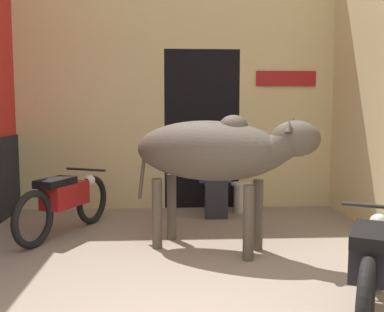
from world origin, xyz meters
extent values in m
cube|color=#D1BC84|center=(-1.29, 4.14, 1.21)|extent=(2.21, 0.18, 2.41)
cube|color=#D1BC84|center=(1.68, 4.14, 1.21)|extent=(1.44, 0.18, 2.41)
cube|color=black|center=(0.39, 4.50, 1.21)|extent=(1.14, 0.90, 2.41)
cube|color=maroon|center=(1.66, 4.03, 1.98)|extent=(0.91, 0.03, 0.23)
ellipsoid|color=#4C4238|center=(0.29, 1.99, 1.08)|extent=(1.79, 1.33, 0.64)
ellipsoid|color=#4C4238|center=(0.55, 1.86, 1.34)|extent=(0.39, 0.38, 0.24)
cylinder|color=#4C4238|center=(0.97, 1.65, 1.13)|extent=(0.51, 0.46, 0.42)
ellipsoid|color=#4C4238|center=(1.12, 1.58, 1.23)|extent=(0.57, 0.49, 0.36)
cylinder|color=#4C4238|center=(-0.42, 2.33, 0.84)|extent=(0.15, 0.10, 0.69)
cylinder|color=#4C4238|center=(0.83, 1.93, 0.38)|extent=(0.11, 0.11, 0.77)
cylinder|color=#4C4238|center=(0.67, 1.60, 0.38)|extent=(0.11, 0.11, 0.77)
cylinder|color=#4C4238|center=(-0.09, 2.38, 0.38)|extent=(0.11, 0.11, 0.77)
cylinder|color=#4C4238|center=(-0.26, 2.05, 0.38)|extent=(0.11, 0.11, 0.77)
cone|color=#473D33|center=(1.14, 1.71, 1.37)|extent=(0.12, 0.15, 0.17)
cone|color=#473D33|center=(1.03, 1.49, 1.37)|extent=(0.12, 0.15, 0.17)
torus|color=black|center=(1.07, -0.20, 0.31)|extent=(0.37, 0.59, 0.62)
torus|color=black|center=(1.65, 0.87, 0.31)|extent=(0.37, 0.59, 0.62)
cube|color=black|center=(1.36, 0.34, 0.48)|extent=(0.57, 0.72, 0.28)
cube|color=black|center=(1.28, 0.18, 0.66)|extent=(0.48, 0.59, 0.09)
cylinder|color=black|center=(1.59, 0.75, 0.73)|extent=(0.52, 0.31, 0.03)
sphere|color=silver|center=(1.63, 0.83, 0.57)|extent=(0.15, 0.15, 0.15)
torus|color=black|center=(-1.61, 2.12, 0.32)|extent=(0.33, 0.62, 0.64)
torus|color=black|center=(-1.15, 3.16, 0.32)|extent=(0.33, 0.62, 0.64)
cube|color=maroon|center=(-1.38, 2.64, 0.49)|extent=(0.51, 0.68, 0.28)
cube|color=black|center=(-1.45, 2.48, 0.67)|extent=(0.44, 0.56, 0.09)
cylinder|color=black|center=(-1.20, 3.04, 0.74)|extent=(0.54, 0.27, 0.03)
sphere|color=silver|center=(-1.16, 3.11, 0.59)|extent=(0.15, 0.15, 0.15)
cube|color=#282833|center=(0.53, 3.35, 0.22)|extent=(0.31, 0.14, 0.44)
cube|color=#282833|center=(0.53, 3.44, 0.49)|extent=(0.31, 0.32, 0.11)
cube|color=navy|center=(0.53, 3.51, 0.78)|extent=(0.45, 0.20, 0.58)
sphere|color=tan|center=(0.53, 3.51, 1.17)|extent=(0.20, 0.20, 0.20)
cylinder|color=beige|center=(0.93, 3.71, 0.20)|extent=(0.20, 0.20, 0.40)
cylinder|color=beige|center=(0.93, 3.71, 0.42)|extent=(0.29, 0.29, 0.04)
camera|label=1|loc=(-0.13, -2.77, 1.52)|focal=42.00mm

